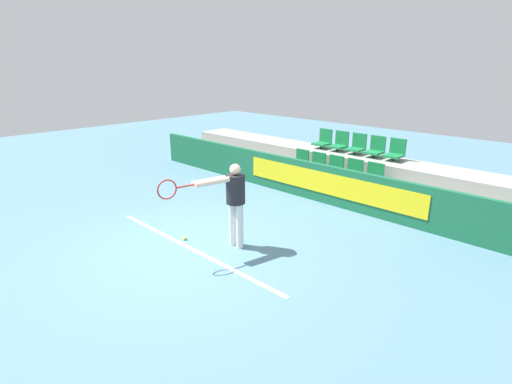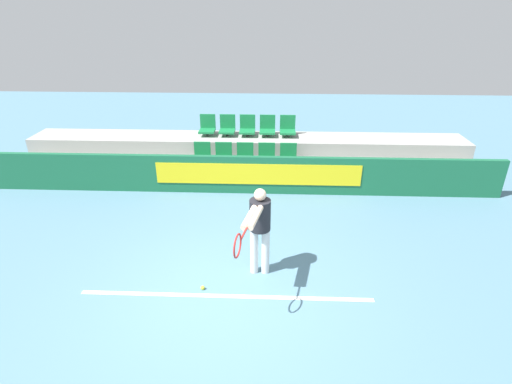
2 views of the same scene
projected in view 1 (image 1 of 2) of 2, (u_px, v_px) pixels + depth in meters
name	position (u px, v px, depth m)	size (l,w,h in m)	color
ground_plane	(193.00, 248.00, 7.11)	(30.00, 30.00, 0.00)	slate
court_baseline	(191.00, 248.00, 7.09)	(4.49, 0.08, 0.01)	white
barrier_wall	(316.00, 182.00, 9.46)	(11.83, 0.14, 0.91)	#19603D
bleacher_tier_front	(330.00, 186.00, 9.96)	(11.43, 1.04, 0.43)	#9E9E99
bleacher_tier_middle	(352.00, 170.00, 10.60)	(11.43, 1.04, 0.85)	#9E9E99
stadium_chair_0	(300.00, 162.00, 10.62)	(0.41, 0.43, 0.53)	#333333
stadium_chair_1	(316.00, 165.00, 10.27)	(0.41, 0.43, 0.53)	#333333
stadium_chair_2	(334.00, 169.00, 9.91)	(0.41, 0.43, 0.53)	#333333
stadium_chair_3	(352.00, 173.00, 9.56)	(0.41, 0.43, 0.53)	#333333
stadium_chair_4	(373.00, 177.00, 9.21)	(0.41, 0.43, 0.53)	#333333
stadium_chair_5	(323.00, 141.00, 11.20)	(0.41, 0.43, 0.53)	#333333
stadium_chair_6	(339.00, 143.00, 10.85)	(0.41, 0.43, 0.53)	#333333
stadium_chair_7	(357.00, 146.00, 10.49)	(0.41, 0.43, 0.53)	#333333
stadium_chair_8	(375.00, 149.00, 10.14)	(0.41, 0.43, 0.53)	#333333
stadium_chair_9	(395.00, 152.00, 9.79)	(0.41, 0.43, 0.53)	#333333
tennis_player	(232.00, 197.00, 6.86)	(0.46, 1.54, 1.52)	silver
tennis_ball	(185.00, 238.00, 7.43)	(0.07, 0.07, 0.07)	#CCDB33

